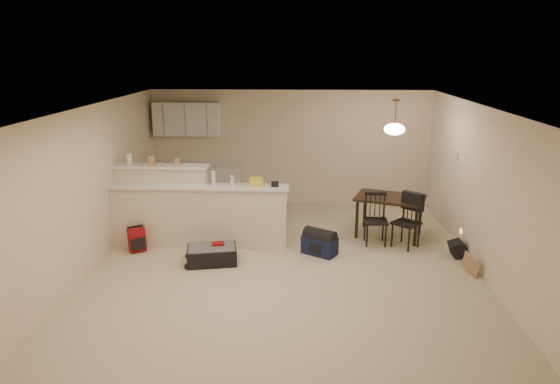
# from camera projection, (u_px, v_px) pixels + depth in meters

# --- Properties ---
(room) EXTENTS (7.00, 7.02, 2.50)m
(room) POSITION_uv_depth(u_px,v_px,m) (285.00, 192.00, 7.49)
(room) COLOR beige
(room) RESTS_ON ground
(breakfast_bar) EXTENTS (3.08, 0.58, 1.39)m
(breakfast_bar) POSITION_uv_depth(u_px,v_px,m) (186.00, 211.00, 8.69)
(breakfast_bar) COLOR beige
(breakfast_bar) RESTS_ON ground
(upper_cabinets) EXTENTS (1.40, 0.34, 0.70)m
(upper_cabinets) POSITION_uv_depth(u_px,v_px,m) (187.00, 119.00, 10.60)
(upper_cabinets) COLOR white
(upper_cabinets) RESTS_ON room
(kitchen_counter) EXTENTS (1.80, 0.60, 0.90)m
(kitchen_counter) POSITION_uv_depth(u_px,v_px,m) (198.00, 186.00, 10.86)
(kitchen_counter) COLOR white
(kitchen_counter) RESTS_ON ground
(thermostat) EXTENTS (0.02, 0.12, 0.12)m
(thermostat) POSITION_uv_depth(u_px,v_px,m) (457.00, 156.00, 8.79)
(thermostat) COLOR beige
(thermostat) RESTS_ON room
(jar) EXTENTS (0.10, 0.10, 0.20)m
(jar) POSITION_uv_depth(u_px,v_px,m) (129.00, 159.00, 8.62)
(jar) COLOR silver
(jar) RESTS_ON breakfast_bar
(cereal_box) EXTENTS (0.10, 0.07, 0.16)m
(cereal_box) POSITION_uv_depth(u_px,v_px,m) (152.00, 160.00, 8.61)
(cereal_box) COLOR tan
(cereal_box) RESTS_ON breakfast_bar
(small_box) EXTENTS (0.08, 0.06, 0.12)m
(small_box) POSITION_uv_depth(u_px,v_px,m) (177.00, 162.00, 8.60)
(small_box) COLOR tan
(small_box) RESTS_ON breakfast_bar
(bottle_a) EXTENTS (0.07, 0.07, 0.26)m
(bottle_a) POSITION_uv_depth(u_px,v_px,m) (213.00, 178.00, 8.42)
(bottle_a) COLOR silver
(bottle_a) RESTS_ON breakfast_bar
(bottle_b) EXTENTS (0.06, 0.06, 0.18)m
(bottle_b) POSITION_uv_depth(u_px,v_px,m) (232.00, 181.00, 8.42)
(bottle_b) COLOR silver
(bottle_b) RESTS_ON breakfast_bar
(bag_lump) EXTENTS (0.22, 0.18, 0.14)m
(bag_lump) POSITION_uv_depth(u_px,v_px,m) (256.00, 182.00, 8.40)
(bag_lump) COLOR tan
(bag_lump) RESTS_ON breakfast_bar
(pouch) EXTENTS (0.12, 0.10, 0.08)m
(pouch) POSITION_uv_depth(u_px,v_px,m) (275.00, 184.00, 8.40)
(pouch) COLOR tan
(pouch) RESTS_ON breakfast_bar
(dining_table) EXTENTS (1.40, 1.15, 0.75)m
(dining_table) POSITION_uv_depth(u_px,v_px,m) (390.00, 202.00, 9.04)
(dining_table) COLOR black
(dining_table) RESTS_ON ground
(pendant_lamp) EXTENTS (0.36, 0.36, 0.62)m
(pendant_lamp) POSITION_uv_depth(u_px,v_px,m) (395.00, 129.00, 8.67)
(pendant_lamp) COLOR brown
(pendant_lamp) RESTS_ON room
(dining_chair_near) EXTENTS (0.40, 0.38, 0.91)m
(dining_chair_near) POSITION_uv_depth(u_px,v_px,m) (376.00, 220.00, 8.71)
(dining_chair_near) COLOR black
(dining_chair_near) RESTS_ON ground
(dining_chair_far) EXTENTS (0.56, 0.56, 0.93)m
(dining_chair_far) POSITION_uv_depth(u_px,v_px,m) (406.00, 222.00, 8.57)
(dining_chair_far) COLOR black
(dining_chair_far) RESTS_ON ground
(suitcase) EXTENTS (0.86, 0.64, 0.26)m
(suitcase) POSITION_uv_depth(u_px,v_px,m) (212.00, 255.00, 8.01)
(suitcase) COLOR black
(suitcase) RESTS_ON ground
(red_backpack) EXTENTS (0.32, 0.28, 0.41)m
(red_backpack) POSITION_uv_depth(u_px,v_px,m) (137.00, 239.00, 8.47)
(red_backpack) COLOR maroon
(red_backpack) RESTS_ON ground
(navy_duffel) EXTENTS (0.64, 0.55, 0.31)m
(navy_duffel) POSITION_uv_depth(u_px,v_px,m) (320.00, 245.00, 8.35)
(navy_duffel) COLOR #121B39
(navy_duffel) RESTS_ON ground
(black_daypack) EXTENTS (0.21, 0.30, 0.26)m
(black_daypack) POSITION_uv_depth(u_px,v_px,m) (457.00, 249.00, 8.26)
(black_daypack) COLOR black
(black_daypack) RESTS_ON ground
(cardboard_sheet) EXTENTS (0.13, 0.37, 0.29)m
(cardboard_sheet) POSITION_uv_depth(u_px,v_px,m) (471.00, 265.00, 7.60)
(cardboard_sheet) COLOR tan
(cardboard_sheet) RESTS_ON ground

